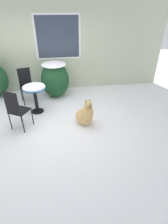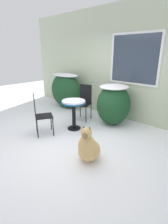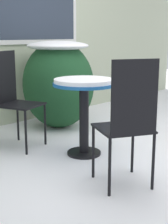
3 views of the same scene
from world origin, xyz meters
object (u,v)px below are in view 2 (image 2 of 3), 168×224
at_px(patio_table, 74,107).
at_px(patio_chair_far_side, 40,113).
at_px(patio_chair_near_table, 84,101).
at_px(dog, 88,148).

relative_size(patio_table, patio_chair_far_side, 0.75).
height_order(patio_table, patio_chair_far_side, patio_chair_far_side).
bearing_deg(patio_chair_far_side, patio_chair_near_table, -62.01).
bearing_deg(dog, patio_table, 122.19).
relative_size(patio_table, dog, 1.04).
relative_size(patio_table, patio_chair_near_table, 0.75).
xyz_separation_m(patio_table, dog, (1.25, -0.83, -0.33)).
distance_m(patio_table, dog, 1.53).
relative_size(patio_chair_near_table, patio_chair_far_side, 1.00).
distance_m(patio_chair_far_side, dog, 1.62).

